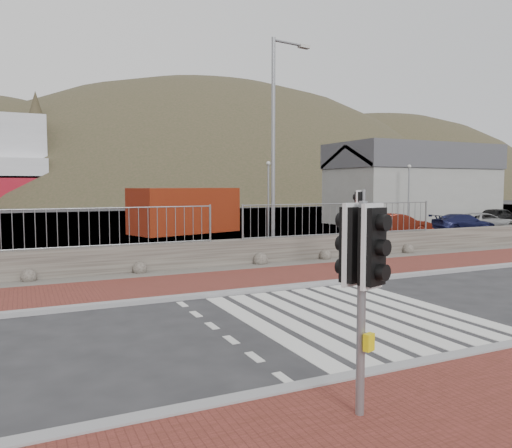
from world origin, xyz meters
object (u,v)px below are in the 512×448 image
streetlight (276,136)px  car_c (464,223)px  shipping_container (185,210)px  car_e (499,217)px  car_b (398,225)px  traffic_signal_far (363,213)px  car_a (371,225)px  car_d (484,222)px  traffic_signal_near (362,264)px

streetlight → car_c: streetlight is taller
shipping_container → car_e: 21.49m
car_b → traffic_signal_far: bearing=143.5°
car_a → car_d: size_ratio=0.86×
traffic_signal_far → car_b: size_ratio=0.71×
shipping_container → car_d: shipping_container is taller
traffic_signal_far → car_d: traffic_signal_far is taller
traffic_signal_far → shipping_container: bearing=-107.6°
traffic_signal_far → car_b: bearing=-156.0°
shipping_container → car_b: (10.21, -6.80, -0.70)m
traffic_signal_near → car_e: (26.18, 19.11, -1.24)m
car_d → car_e: size_ratio=1.09×
traffic_signal_near → shipping_container: (5.23, 23.84, -0.56)m
streetlight → shipping_container: 12.17m
traffic_signal_near → shipping_container: size_ratio=0.41×
car_a → car_c: (5.95, -1.08, -0.04)m
traffic_signal_near → car_a: traffic_signal_near is taller
car_b → car_c: size_ratio=0.96×
traffic_signal_far → car_e: (20.22, 11.30, -1.29)m
car_b → car_a: bearing=73.7°
car_d → car_e: (4.17, 2.24, 0.07)m
shipping_container → car_e: (20.95, -4.73, -0.68)m
car_a → car_b: 1.50m
traffic_signal_near → traffic_signal_far: size_ratio=0.98×
car_d → traffic_signal_far: bearing=130.1°
traffic_signal_far → car_e: size_ratio=0.71×
streetlight → car_d: size_ratio=2.02×
shipping_container → car_b: size_ratio=1.69×
shipping_container → streetlight: bearing=-108.2°
car_e → traffic_signal_near: bearing=122.6°
car_c → car_e: car_e is taller
car_a → car_d: (7.92, -0.83, -0.03)m
car_c → car_b: bearing=94.6°
traffic_signal_far → car_d: size_ratio=0.65×
car_e → car_c: bearing=108.7°
car_c → traffic_signal_near: bearing=139.6°
traffic_signal_far → car_a: 12.86m
car_a → car_b: (1.36, -0.65, 0.02)m
shipping_container → car_e: shipping_container is taller
car_d → car_c: bearing=108.0°
shipping_container → car_a: shipping_container is taller
traffic_signal_near → car_a: bearing=33.5°
traffic_signal_far → car_d: 18.47m
car_b → car_d: bearing=-82.4°
traffic_signal_far → car_b: (9.48, 9.24, -1.31)m
car_e → traffic_signal_far: bearing=115.7°
car_c → car_e: (6.14, 2.50, 0.08)m
streetlight → car_c: size_ratio=2.12×
car_b → car_d: (6.57, -0.18, -0.05)m
shipping_container → car_b: bearing=-51.8°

